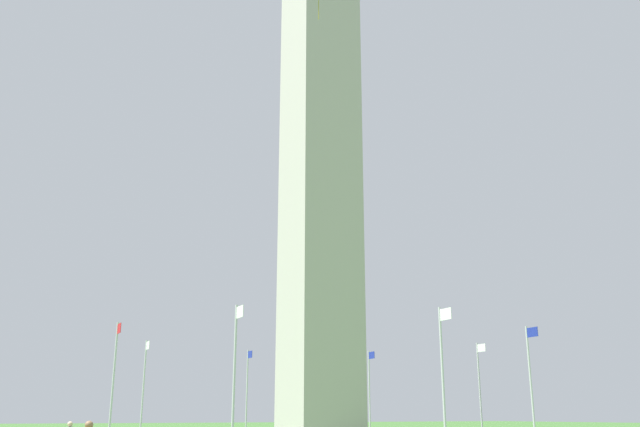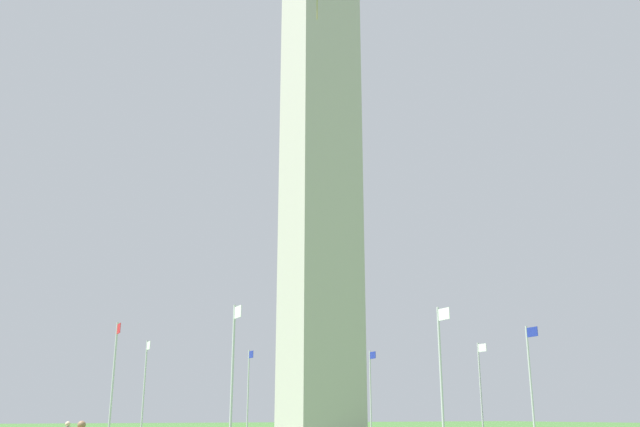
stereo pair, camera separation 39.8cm
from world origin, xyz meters
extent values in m
cube|color=#B7B2A8|center=(0.00, 0.00, 20.07)|extent=(5.02, 5.02, 40.15)
cylinder|color=silver|center=(14.80, 0.00, 3.86)|extent=(0.14, 0.14, 7.73)
cube|color=white|center=(15.35, 0.00, 7.28)|extent=(1.00, 0.03, 0.64)
cylinder|color=silver|center=(10.47, 10.47, 3.86)|extent=(0.14, 0.14, 7.73)
cube|color=#1E2D99|center=(11.02, 10.47, 7.28)|extent=(1.00, 0.03, 0.64)
cylinder|color=silver|center=(0.00, 14.80, 3.86)|extent=(0.14, 0.14, 7.73)
cube|color=white|center=(0.55, 14.80, 7.28)|extent=(1.00, 0.03, 0.64)
cylinder|color=silver|center=(-10.47, 10.47, 3.86)|extent=(0.14, 0.14, 7.73)
cube|color=#1E2D99|center=(-9.92, 10.47, 7.28)|extent=(1.00, 0.03, 0.64)
cylinder|color=silver|center=(-14.80, 0.00, 3.86)|extent=(0.14, 0.14, 7.73)
cube|color=#1E2D99|center=(-14.25, 0.00, 7.28)|extent=(1.00, 0.03, 0.64)
cylinder|color=silver|center=(-10.47, -10.47, 3.86)|extent=(0.14, 0.14, 7.73)
cube|color=white|center=(-9.92, -10.47, 7.28)|extent=(1.00, 0.03, 0.64)
cylinder|color=silver|center=(0.00, -14.80, 3.86)|extent=(0.14, 0.14, 7.73)
cube|color=red|center=(0.55, -14.80, 7.28)|extent=(1.00, 0.03, 0.64)
cylinder|color=silver|center=(10.47, -10.47, 3.86)|extent=(0.14, 0.14, 7.73)
cube|color=white|center=(11.02, -10.47, 7.28)|extent=(1.00, 0.03, 0.64)
sphere|color=beige|center=(10.95, -18.65, 1.52)|extent=(0.24, 0.24, 0.24)
sphere|color=#936B4C|center=(24.24, -19.91, 1.64)|extent=(0.24, 0.24, 0.24)
cylinder|color=#A4921C|center=(11.64, -6.02, 26.99)|extent=(0.04, 0.04, 1.55)
camera|label=1|loc=(45.99, -23.39, 1.93)|focal=38.48mm
camera|label=2|loc=(46.17, -23.03, 1.93)|focal=38.48mm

